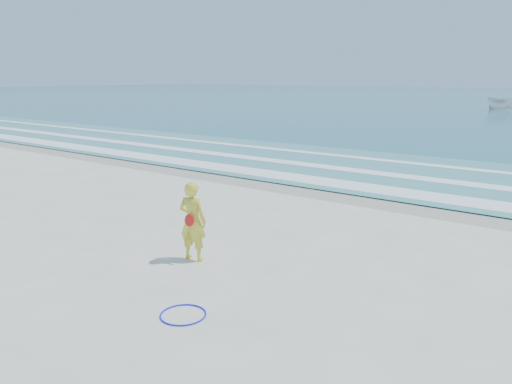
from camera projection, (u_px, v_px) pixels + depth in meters
The scene contains 9 objects.
ground at pixel (117, 265), 10.84m from camera, with size 400.00×400.00×0.00m, color silver.
wet_sand at pixel (323, 191), 17.84m from camera, with size 400.00×2.40×0.00m, color #B2A893.
shallow at pixel (380, 170), 21.72m from camera, with size 400.00×10.00×0.01m, color #59B7AD.
foam_near at pixel (340, 184), 18.84m from camera, with size 400.00×1.40×0.01m, color white.
foam_mid at pixel (372, 172), 21.10m from camera, with size 400.00×0.90×0.01m, color white.
foam_far at pixel (402, 162), 23.66m from camera, with size 400.00×0.60×0.01m, color white.
hoop at pixel (183, 315), 8.54m from camera, with size 0.80×0.80×0.03m, color #0D16F3.
boat at pixel (504, 103), 60.55m from camera, with size 1.63×4.33×1.67m, color silver.
woman at pixel (193, 221), 10.98m from camera, with size 0.73×0.55×1.79m.
Camera 1 is at (8.57, -6.32, 3.99)m, focal length 35.00 mm.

